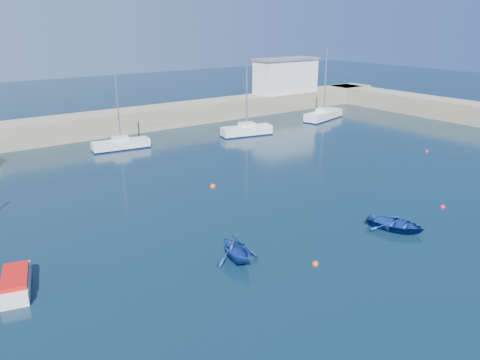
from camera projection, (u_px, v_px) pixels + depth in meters
ground at (445, 312)px, 22.46m from camera, size 220.00×220.00×0.00m
back_wall at (100, 124)px, 57.28m from camera, size 96.00×4.50×2.60m
right_arm at (415, 104)px, 71.03m from camera, size 4.50×32.00×2.60m
harbor_office at (286, 76)px, 72.74m from camera, size 10.00×4.00×5.00m
sailboat_6 at (121, 144)px, 50.90m from camera, size 6.29×2.46×8.03m
sailboat_7 at (247, 130)px, 56.98m from camera, size 6.49×3.02×8.36m
sailboat_8 at (324, 115)px, 66.29m from camera, size 7.73×3.96×9.73m
motorboat_1 at (16, 282)px, 24.21m from camera, size 2.20×3.94×0.92m
dinghy_center at (396, 224)px, 31.23m from camera, size 3.87×4.49×0.78m
dinghy_left at (236, 249)px, 26.99m from camera, size 2.86×3.23×1.57m
buoy_0 at (315, 264)px, 26.89m from camera, size 0.38×0.38×0.38m
buoy_1 at (443, 207)px, 35.13m from camera, size 0.38×0.38×0.38m
buoy_3 at (213, 187)px, 39.48m from camera, size 0.50×0.50×0.50m
buoy_4 at (427, 151)px, 50.20m from camera, size 0.38×0.38×0.38m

